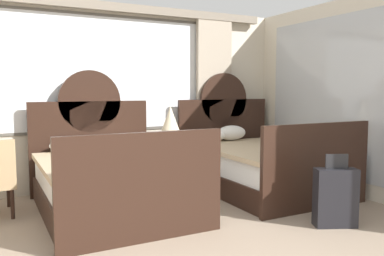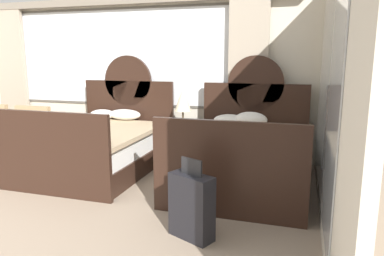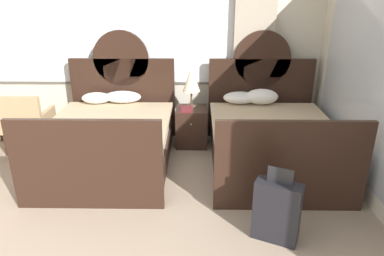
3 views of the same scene
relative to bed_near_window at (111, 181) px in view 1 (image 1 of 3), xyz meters
The scene contains 8 objects.
wall_back_window 1.63m from the bed_near_window, 100.88° to the left, with size 6.75×0.22×2.70m.
wall_right_mirror 3.45m from the bed_near_window, 16.50° to the right, with size 0.08×4.33×2.70m.
bed_near_window is the anchor object (origin of this frame).
bed_near_mirror 2.19m from the bed_near_window, ahead, with size 1.65×2.18×1.72m.
nightstand_between_beds 1.28m from the bed_near_window, 30.92° to the left, with size 0.47×0.49×0.60m.
table_lamp_on_nightstand 1.47m from the bed_near_window, 33.19° to the left, with size 0.27×0.27×0.62m.
book_on_nightstand 1.20m from the bed_near_window, 28.67° to the left, with size 0.18×0.26×0.03m.
suitcase_on_floor 2.54m from the bed_near_window, 39.50° to the right, with size 0.47×0.35×0.78m.
Camera 1 is at (-1.06, -2.06, 1.46)m, focal length 37.41 mm.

